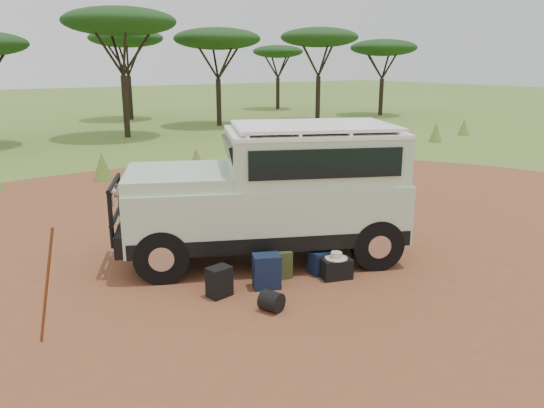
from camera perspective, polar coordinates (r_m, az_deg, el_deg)
ground at (r=9.41m, az=-1.39°, el=-7.15°), size 140.00×140.00×0.00m
dirt_clearing at (r=9.41m, az=-1.39°, el=-7.13°), size 23.00×23.00×0.01m
grass_fringe at (r=17.00m, az=-17.28°, el=3.71°), size 36.60×1.60×0.90m
acacia_treeline at (r=27.70m, az=-24.04°, el=16.58°), size 46.70×13.20×6.26m
safari_vehicle at (r=9.68m, az=0.22°, el=0.97°), size 5.42×3.96×2.48m
walking_staff at (r=7.42m, az=-23.07°, el=-8.10°), size 0.31×0.27×1.59m
backpack_black at (r=8.37m, az=-5.69°, el=-8.33°), size 0.40×0.32×0.49m
backpack_navy at (r=8.62m, az=-0.58°, el=-7.26°), size 0.52×0.46×0.57m
backpack_olive at (r=9.01m, az=0.92°, el=-6.55°), size 0.39×0.31×0.48m
duffel_navy at (r=9.24m, az=5.25°, el=-6.27°), size 0.38×0.29×0.41m
hard_case at (r=9.10m, az=6.88°, el=-6.87°), size 0.58×0.49×0.35m
stuff_sack at (r=7.91m, az=-0.06°, el=-10.42°), size 0.40×0.40×0.31m
safari_hat at (r=9.02m, az=6.93°, el=-5.59°), size 0.38×0.38×0.11m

